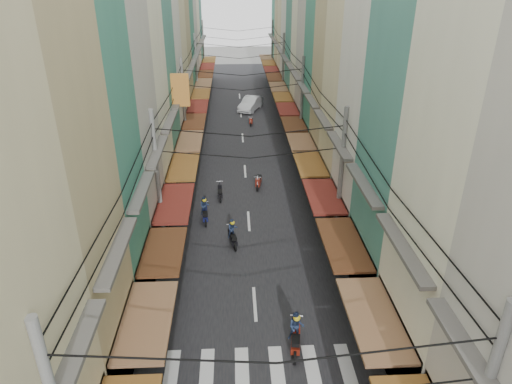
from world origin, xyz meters
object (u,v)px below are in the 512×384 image
object	(u,v)px
white_car	(251,110)
market_umbrella	(417,281)
bicycle	(410,301)
traffic_sign	(383,313)

from	to	relation	value
white_car	market_umbrella	xyz separation A→B (m)	(6.07, -34.67, 1.90)
bicycle	traffic_sign	bearing A→B (deg)	130.55
bicycle	market_umbrella	world-z (taller)	market_umbrella
bicycle	market_umbrella	size ratio (longest dim) A/B	0.68
white_car	market_umbrella	world-z (taller)	market_umbrella
bicycle	market_umbrella	bearing A→B (deg)	152.11
bicycle	white_car	bearing A→B (deg)	0.12
white_car	bicycle	distance (m)	34.30
white_car	bicycle	bearing A→B (deg)	-57.68
white_car	bicycle	world-z (taller)	white_car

